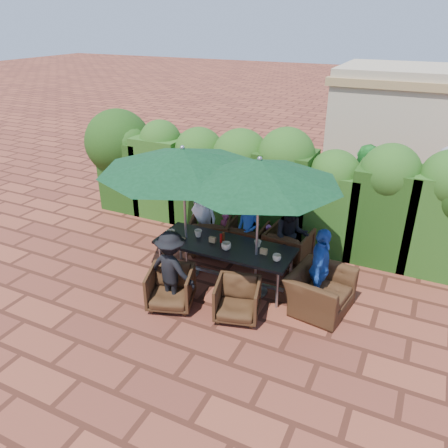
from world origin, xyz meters
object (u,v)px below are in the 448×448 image
at_px(chair_far_right, 288,246).
at_px(chair_near_right, 238,298).
at_px(chair_far_left, 210,233).
at_px(chair_far_mid, 246,238).
at_px(umbrella_left, 183,160).
at_px(chair_end_right, 320,285).
at_px(chair_near_left, 171,286).
at_px(umbrella_right, 259,172).
at_px(dining_table, 224,248).

bearing_deg(chair_far_right, chair_near_right, 88.40).
relative_size(chair_far_left, chair_far_mid, 1.07).
relative_size(umbrella_left, chair_far_left, 3.51).
relative_size(chair_far_mid, chair_end_right, 0.74).
bearing_deg(chair_end_right, chair_near_left, 122.04).
bearing_deg(chair_near_right, umbrella_left, 135.30).
bearing_deg(chair_far_mid, umbrella_right, 118.01).
distance_m(chair_near_right, chair_end_right, 1.37).
distance_m(chair_far_left, chair_far_right, 1.60).
height_order(chair_far_mid, chair_near_right, chair_far_mid).
bearing_deg(chair_far_mid, chair_end_right, 145.47).
relative_size(dining_table, chair_far_mid, 3.21).
relative_size(umbrella_right, chair_far_mid, 3.45).
bearing_deg(dining_table, umbrella_right, -6.74).
bearing_deg(dining_table, chair_near_right, -52.87).
xyz_separation_m(chair_far_left, chair_end_right, (2.50, -0.96, 0.04)).
height_order(chair_near_left, chair_near_right, chair_near_left).
relative_size(chair_far_right, chair_near_right, 1.16).
bearing_deg(chair_far_mid, chair_near_right, 107.06).
xyz_separation_m(umbrella_left, umbrella_right, (1.38, -0.02, -0.00)).
distance_m(umbrella_right, chair_far_left, 2.47).
distance_m(chair_near_left, chair_end_right, 2.44).
relative_size(dining_table, umbrella_left, 0.86).
distance_m(umbrella_left, chair_near_left, 2.11).
bearing_deg(chair_far_left, umbrella_left, 70.79).
xyz_separation_m(umbrella_right, chair_far_mid, (-0.66, 1.14, -1.83)).
distance_m(umbrella_right, chair_near_left, 2.36).
xyz_separation_m(chair_far_mid, chair_far_right, (0.88, 0.01, 0.03)).
height_order(umbrella_right, chair_far_left, umbrella_right).
bearing_deg(chair_near_left, chair_near_right, -8.91).
bearing_deg(chair_far_mid, chair_far_right, 178.15).
distance_m(chair_far_mid, chair_near_right, 2.02).
xyz_separation_m(umbrella_left, chair_far_right, (1.59, 1.12, -1.81)).
relative_size(chair_near_left, chair_near_right, 1.05).
relative_size(chair_far_mid, chair_near_left, 1.04).
bearing_deg(chair_far_left, dining_table, 110.86).
xyz_separation_m(chair_far_left, chair_near_left, (0.26, -1.93, -0.04)).
height_order(dining_table, chair_far_left, chair_far_left).
bearing_deg(chair_far_right, umbrella_left, 39.76).
relative_size(dining_table, chair_near_right, 3.49).
height_order(umbrella_left, chair_far_right, umbrella_left).
bearing_deg(chair_near_right, umbrella_right, 75.40).
bearing_deg(dining_table, chair_far_mid, 91.62).
bearing_deg(chair_far_left, chair_end_right, 140.06).
bearing_deg(chair_near_left, chair_end_right, 4.64).
distance_m(chair_far_left, chair_near_right, 2.22).
relative_size(chair_far_left, chair_near_right, 1.16).
height_order(umbrella_right, chair_far_mid, umbrella_right).
bearing_deg(chair_end_right, chair_far_left, 77.55).
bearing_deg(chair_far_right, dining_table, 56.16).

